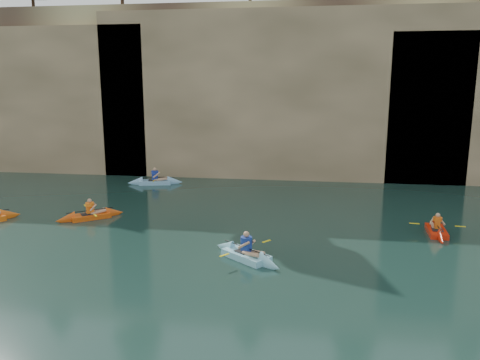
# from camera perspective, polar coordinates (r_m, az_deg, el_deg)

# --- Properties ---
(cliff) EXTENTS (70.00, 16.00, 12.00)m
(cliff) POSITION_cam_1_polar(r_m,az_deg,el_deg) (39.42, 2.49, 11.20)
(cliff) COLOR tan
(cliff) RESTS_ON ground
(cliff_slab_center) EXTENTS (24.00, 2.40, 11.40)m
(cliff_slab_center) POSITION_cam_1_polar(r_m,az_deg,el_deg) (31.88, 4.72, 10.51)
(cliff_slab_center) COLOR tan
(cliff_slab_center) RESTS_ON ground
(sea_cave_west) EXTENTS (4.50, 1.00, 4.00)m
(sea_cave_west) POSITION_cam_1_polar(r_m,az_deg,el_deg) (38.44, -26.82, 3.96)
(sea_cave_west) COLOR black
(sea_cave_west) RESTS_ON ground
(sea_cave_center) EXTENTS (3.50, 1.00, 3.20)m
(sea_cave_center) POSITION_cam_1_polar(r_m,az_deg,el_deg) (32.54, -6.10, 3.25)
(sea_cave_center) COLOR black
(sea_cave_center) RESTS_ON ground
(sea_cave_east) EXTENTS (5.00, 1.00, 4.50)m
(sea_cave_east) POSITION_cam_1_polar(r_m,az_deg,el_deg) (31.97, 19.02, 3.70)
(sea_cave_east) COLOR black
(sea_cave_east) RESTS_ON ground
(kayaker_orange) EXTENTS (2.95, 2.58, 1.22)m
(kayaker_orange) POSITION_cam_1_polar(r_m,az_deg,el_deg) (23.55, -17.76, -4.14)
(kayaker_orange) COLOR #DB4D0D
(kayaker_orange) RESTS_ON ground
(kayaker_ltblue_near) EXTENTS (3.10, 2.68, 1.31)m
(kayaker_ltblue_near) POSITION_cam_1_polar(r_m,az_deg,el_deg) (17.45, 0.77, -9.10)
(kayaker_ltblue_near) COLOR #85CCDF
(kayaker_ltblue_near) RESTS_ON ground
(kayaker_red_far) EXTENTS (2.27, 3.16, 1.14)m
(kayaker_red_far) POSITION_cam_1_polar(r_m,az_deg,el_deg) (21.95, 22.84, -5.70)
(kayaker_red_far) COLOR red
(kayaker_red_far) RESTS_ON ground
(kayaker_ltblue_mid) EXTENTS (3.59, 2.55, 1.34)m
(kayaker_ltblue_mid) POSITION_cam_1_polar(r_m,az_deg,el_deg) (30.45, -10.30, -0.20)
(kayaker_ltblue_mid) COLOR #7DAFD1
(kayaker_ltblue_mid) RESTS_ON ground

